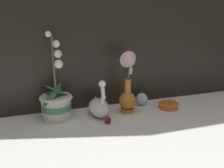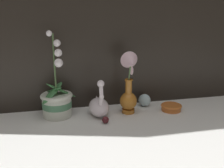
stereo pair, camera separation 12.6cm
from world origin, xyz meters
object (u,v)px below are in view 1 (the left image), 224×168
at_px(amber_dish, 168,105).
at_px(orchid_potted_plant, 56,102).
at_px(blue_vase, 129,86).
at_px(glass_sphere, 142,99).
at_px(swan_figurine, 99,106).

bearing_deg(amber_dish, orchid_potted_plant, 174.42).
bearing_deg(blue_vase, glass_sphere, 36.75).
bearing_deg(amber_dish, swan_figurine, 177.00).
xyz_separation_m(swan_figurine, glass_sphere, (0.26, 0.07, -0.02)).
relative_size(orchid_potted_plant, amber_dish, 3.85).
bearing_deg(amber_dish, glass_sphere, 140.69).
distance_m(swan_figurine, glass_sphere, 0.28).
bearing_deg(glass_sphere, orchid_potted_plant, -175.44).
xyz_separation_m(orchid_potted_plant, blue_vase, (0.35, -0.05, 0.06)).
xyz_separation_m(blue_vase, amber_dish, (0.23, -0.01, -0.12)).
height_order(orchid_potted_plant, glass_sphere, orchid_potted_plant).
distance_m(swan_figurine, blue_vase, 0.18).
relative_size(swan_figurine, glass_sphere, 2.98).
relative_size(glass_sphere, amber_dish, 0.61).
relative_size(blue_vase, amber_dish, 2.92).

